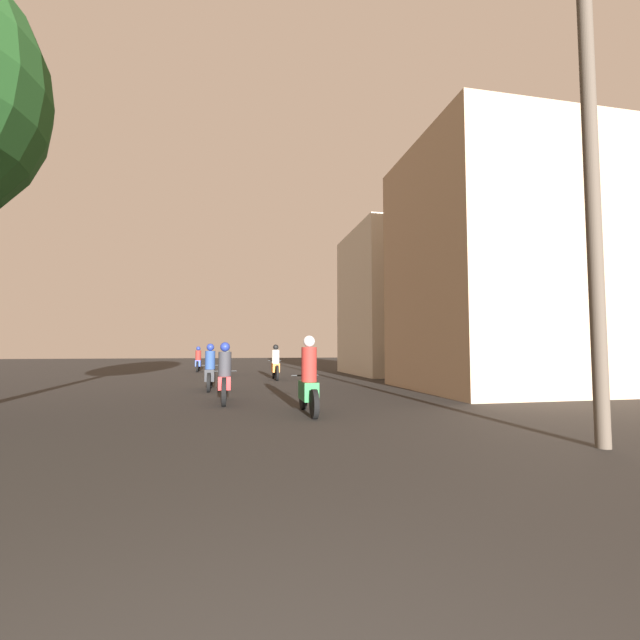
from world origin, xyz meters
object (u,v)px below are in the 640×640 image
motorcycle_blue (198,361)px  motorcycle_orange (275,365)px  building_right_near (499,268)px  motorcycle_black (210,372)px  motorcycle_silver (226,363)px  motorcycle_green (309,383)px  motorcycle_red (225,378)px  building_right_far (403,303)px  utility_pole_near (592,177)px

motorcycle_blue → motorcycle_orange: bearing=-65.8°
building_right_near → motorcycle_black: bearing=168.8°
motorcycle_blue → motorcycle_silver: bearing=-70.7°
motorcycle_green → motorcycle_orange: size_ratio=0.90×
motorcycle_red → motorcycle_black: (-0.52, 3.38, -0.01)m
motorcycle_red → building_right_far: (9.14, 10.36, 3.17)m
motorcycle_black → utility_pole_near: bearing=-50.4°
motorcycle_orange → utility_pole_near: utility_pole_near is taller
building_right_near → utility_pole_near: bearing=-116.1°
motorcycle_green → building_right_far: 14.94m
motorcycle_red → motorcycle_orange: (2.04, 7.64, 0.00)m
motorcycle_black → building_right_near: 10.15m
building_right_near → utility_pole_near: size_ratio=1.11×
motorcycle_red → motorcycle_orange: bearing=72.1°
motorcycle_orange → utility_pole_near: 14.37m
building_right_far → utility_pole_near: size_ratio=1.04×
building_right_far → motorcycle_black: bearing=-144.1°
motorcycle_green → motorcycle_blue: size_ratio=0.99×
motorcycle_red → building_right_near: 9.61m
motorcycle_silver → utility_pole_near: 18.00m
motorcycle_silver → motorcycle_orange: bearing=-56.7°
motorcycle_orange → motorcycle_blue: size_ratio=1.11×
motorcycle_red → utility_pole_near: 8.55m
motorcycle_black → building_right_near: (9.37, -1.85, 3.42)m
motorcycle_black → building_right_near: bearing=-2.7°
motorcycle_orange → motorcycle_blue: bearing=114.1°
motorcycle_orange → utility_pole_near: bearing=-81.0°
building_right_near → building_right_far: (0.28, 8.83, -0.24)m
utility_pole_near → building_right_near: bearing=63.9°
motorcycle_black → motorcycle_blue: size_ratio=1.09×
motorcycle_silver → utility_pole_near: utility_pole_near is taller
building_right_far → motorcycle_blue: bearing=158.0°
motorcycle_silver → building_right_far: 9.78m
utility_pole_near → motorcycle_red: bearing=130.6°
motorcycle_green → motorcycle_blue: motorcycle_green is taller
motorcycle_silver → building_right_far: building_right_far is taller
building_right_far → utility_pole_near: building_right_far is taller
motorcycle_blue → building_right_near: (10.59, -13.22, 3.43)m
motorcycle_orange → building_right_near: 9.76m
motorcycle_black → motorcycle_red: bearing=-72.8°
motorcycle_green → motorcycle_red: (-1.74, 2.24, -0.03)m
motorcycle_black → building_right_near: building_right_near is taller
building_right_near → motorcycle_red: bearing=-170.2°
motorcycle_blue → building_right_near: bearing=-55.0°
building_right_near → building_right_far: size_ratio=1.06×
motorcycle_green → motorcycle_blue: 17.34m
motorcycle_green → motorcycle_red: bearing=128.3°
motorcycle_orange → motorcycle_red: bearing=-108.8°
motorcycle_green → building_right_near: bearing=28.2°
motorcycle_black → motorcycle_silver: motorcycle_black is taller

